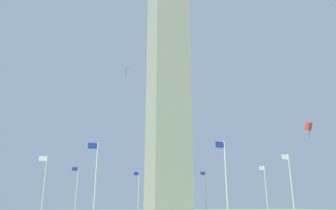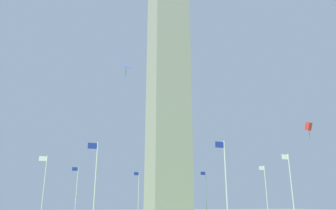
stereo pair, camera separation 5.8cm
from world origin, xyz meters
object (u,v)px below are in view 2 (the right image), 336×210
Objects in this scene: flagpole_se at (291,186)px; flagpole_sw at (206,192)px; flagpole_nw at (76,191)px; kite_red_box at (308,126)px; kite_blue_diamond at (126,66)px; flagpole_e at (226,181)px; flagpole_ne at (95,181)px; flagpole_s at (266,190)px; obelisk_monument at (168,57)px; flagpole_w at (138,193)px; flagpole_n at (44,187)px.

flagpole_se and flagpole_sw have the same top height.
kite_red_box is at bearing 128.66° from flagpole_nw.
kite_blue_diamond is at bearing 95.21° from flagpole_nw.
flagpole_nw is at bearing -84.79° from kite_blue_diamond.
flagpole_se is at bearing -157.50° from flagpole_e.
kite_red_box reaches higher than flagpole_nw.
flagpole_e is at bearing 157.50° from flagpole_ne.
flagpole_s is 19.93m from kite_red_box.
obelisk_monument is 5.92× the size of flagpole_ne.
flagpole_e is at bearing 45.00° from flagpole_s.
kite_blue_diamond is at bearing 49.78° from flagpole_sw.
flagpole_s is 1.00× the size of flagpole_sw.
obelisk_monument is at bearing -90.17° from flagpole_e.
flagpole_w is (17.76, -17.76, 0.00)m from flagpole_s.
flagpole_w is at bearing -157.50° from flagpole_nw.
flagpole_nw is (25.12, -25.12, 0.00)m from flagpole_se.
flagpole_se is (-12.56, -5.20, 0.00)m from flagpole_e.
flagpole_e and flagpole_nw have the same top height.
kite_red_box is (-24.26, 30.33, 6.70)m from flagpole_nw.
flagpole_e is 4.42× the size of kite_red_box.
flagpole_n is 1.00× the size of flagpole_nw.
kite_red_box is (-11.70, 35.54, 6.70)m from flagpole_w.
flagpole_sw is 1.00× the size of flagpole_w.
flagpole_n is at bearing 67.50° from flagpole_nw.
flagpole_s is at bearing 135.00° from flagpole_w.
flagpole_nw is 39.42m from kite_red_box.
flagpole_e and flagpole_w have the same top height.
flagpole_se is 32.82m from flagpole_w.
flagpole_ne is 13.18m from kite_blue_diamond.
flagpole_sw is at bearing 157.50° from flagpole_w.
flagpole_sw and flagpole_nw have the same top height.
obelisk_monument is 5.92× the size of flagpole_w.
kite_red_box is (-24.26, 5.21, 6.70)m from flagpole_ne.
flagpole_sw is (-12.56, -30.32, 0.00)m from flagpole_e.
flagpole_s is (-17.71, 0.00, -22.14)m from obelisk_monument.
flagpole_sw is at bearing 180.00° from flagpole_nw.
flagpole_s is at bearing 157.50° from flagpole_nw.
flagpole_ne is 35.53m from flagpole_sw.
flagpole_se is at bearing -175.74° from kite_blue_diamond.
obelisk_monument is 5.92× the size of flagpole_s.
obelisk_monument is 28.36m from flagpole_sw.
flagpole_sw is at bearing -130.22° from kite_blue_diamond.
flagpole_n and flagpole_ne have the same top height.
flagpole_se is at bearing 90.00° from flagpole_sw.
flagpole_n and flagpole_s have the same top height.
flagpole_w is at bearing -89.83° from obelisk_monument.
flagpole_se and flagpole_nw have the same top height.
kite_red_box reaches higher than flagpole_se.
flagpole_nw is 29.83m from kite_blue_diamond.
flagpole_ne is 25.12m from flagpole_se.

